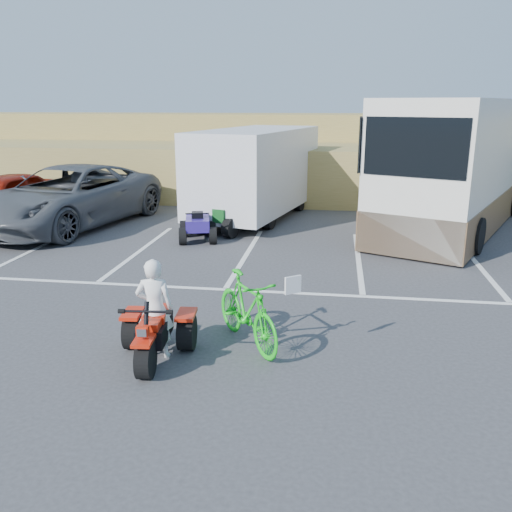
# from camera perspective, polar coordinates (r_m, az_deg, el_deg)

# --- Properties ---
(ground) EXTENTS (100.00, 100.00, 0.00)m
(ground) POSITION_cam_1_polar(r_m,az_deg,el_deg) (8.64, -6.50, -8.79)
(ground) COLOR #37373A
(ground) RESTS_ON ground
(parking_stripes) EXTENTS (28.00, 5.16, 0.01)m
(parking_stripes) POSITION_cam_1_polar(r_m,az_deg,el_deg) (12.25, 2.27, -1.17)
(parking_stripes) COLOR white
(parking_stripes) RESTS_ON ground
(grass_embankment) EXTENTS (40.00, 8.50, 3.10)m
(grass_embankment) POSITION_cam_1_polar(r_m,az_deg,el_deg) (23.25, 3.27, 10.50)
(grass_embankment) COLOR olive
(grass_embankment) RESTS_ON ground
(red_trike_atv) EXTENTS (1.22, 1.54, 0.94)m
(red_trike_atv) POSITION_cam_1_polar(r_m,az_deg,el_deg) (8.10, -10.59, -10.75)
(red_trike_atv) COLOR red
(red_trike_atv) RESTS_ON ground
(rider) EXTENTS (0.57, 0.41, 1.48)m
(rider) POSITION_cam_1_polar(r_m,az_deg,el_deg) (7.93, -10.61, -5.47)
(rider) COLOR white
(rider) RESTS_ON ground
(green_dirt_bike) EXTENTS (1.53, 1.82, 1.12)m
(green_dirt_bike) POSITION_cam_1_polar(r_m,az_deg,el_deg) (8.23, -0.94, -5.74)
(green_dirt_bike) COLOR #14BF19
(green_dirt_bike) RESTS_ON ground
(grey_pickup) EXTENTS (4.31, 6.94, 1.79)m
(grey_pickup) POSITION_cam_1_polar(r_m,az_deg,el_deg) (17.10, -19.16, 5.93)
(grey_pickup) COLOR #484B50
(grey_pickup) RESTS_ON ground
(red_car) EXTENTS (2.68, 4.76, 1.53)m
(red_car) POSITION_cam_1_polar(r_m,az_deg,el_deg) (18.40, -25.21, 5.53)
(red_car) COLOR maroon
(red_car) RESTS_ON ground
(cargo_trailer) EXTENTS (3.68, 6.36, 2.79)m
(cargo_trailer) POSITION_cam_1_polar(r_m,az_deg,el_deg) (17.45, -0.00, 9.02)
(cargo_trailer) COLOR silver
(cargo_trailer) RESTS_ON ground
(rv_motorhome) EXTENTS (6.48, 10.27, 3.64)m
(rv_motorhome) POSITION_cam_1_polar(r_m,az_deg,el_deg) (17.74, 20.87, 8.34)
(rv_motorhome) COLOR silver
(rv_motorhome) RESTS_ON ground
(quad_atv_blue) EXTENTS (1.27, 1.51, 0.86)m
(quad_atv_blue) POSITION_cam_1_polar(r_m,az_deg,el_deg) (14.72, -6.10, 1.66)
(quad_atv_blue) COLOR navy
(quad_atv_blue) RESTS_ON ground
(quad_atv_green) EXTENTS (1.76, 1.97, 1.06)m
(quad_atv_green) POSITION_cam_1_polar(r_m,az_deg,el_deg) (15.62, -3.04, 2.56)
(quad_atv_green) COLOR #12511C
(quad_atv_green) RESTS_ON ground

